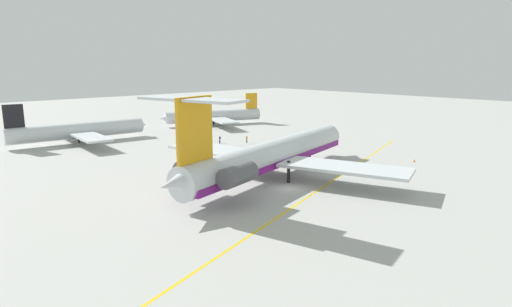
{
  "coord_description": "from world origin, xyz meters",
  "views": [
    {
      "loc": [
        -45.92,
        -41.87,
        18.07
      ],
      "look_at": [
        2.44,
        10.04,
        3.32
      ],
      "focal_mm": 30.65,
      "sensor_mm": 36.0,
      "label": 1
    }
  ],
  "objects_px": {
    "main_jetliner": "(269,155)",
    "airliner_far_left": "(82,130)",
    "ground_crew_near_nose": "(220,138)",
    "ground_crew_near_tail": "(220,142)",
    "safety_cone_nose": "(414,160)",
    "airliner_mid_left": "(211,116)",
    "ground_crew_portside": "(247,138)"
  },
  "relations": [
    {
      "from": "airliner_mid_left",
      "to": "safety_cone_nose",
      "type": "distance_m",
      "value": 65.5
    },
    {
      "from": "main_jetliner",
      "to": "airliner_far_left",
      "type": "height_order",
      "value": "main_jetliner"
    },
    {
      "from": "airliner_far_left",
      "to": "airliner_mid_left",
      "type": "relative_size",
      "value": 1.08
    },
    {
      "from": "airliner_mid_left",
      "to": "ground_crew_near_tail",
      "type": "bearing_deg",
      "value": 75.48
    },
    {
      "from": "airliner_mid_left",
      "to": "ground_crew_near_tail",
      "type": "xyz_separation_m",
      "value": [
        -19.61,
        -29.01,
        -1.55
      ]
    },
    {
      "from": "airliner_far_left",
      "to": "safety_cone_nose",
      "type": "bearing_deg",
      "value": -54.55
    },
    {
      "from": "airliner_mid_left",
      "to": "safety_cone_nose",
      "type": "xyz_separation_m",
      "value": [
        -2.39,
        -65.42,
        -2.39
      ]
    },
    {
      "from": "ground_crew_portside",
      "to": "safety_cone_nose",
      "type": "relative_size",
      "value": 3.05
    },
    {
      "from": "airliner_far_left",
      "to": "ground_crew_near_nose",
      "type": "relative_size",
      "value": 18.53
    },
    {
      "from": "airliner_far_left",
      "to": "ground_crew_near_nose",
      "type": "distance_m",
      "value": 32.05
    },
    {
      "from": "main_jetliner",
      "to": "airliner_far_left",
      "type": "relative_size",
      "value": 1.5
    },
    {
      "from": "airliner_mid_left",
      "to": "ground_crew_near_tail",
      "type": "distance_m",
      "value": 35.05
    },
    {
      "from": "airliner_mid_left",
      "to": "ground_crew_portside",
      "type": "xyz_separation_m",
      "value": [
        -12.01,
        -29.4,
        -1.61
      ]
    },
    {
      "from": "airliner_mid_left",
      "to": "ground_crew_portside",
      "type": "bearing_deg",
      "value": 87.32
    },
    {
      "from": "main_jetliner",
      "to": "airliner_mid_left",
      "type": "xyz_separation_m",
      "value": [
        30.89,
        55.69,
        -1.19
      ]
    },
    {
      "from": "airliner_far_left",
      "to": "ground_crew_near_tail",
      "type": "xyz_separation_m",
      "value": [
        19.64,
        -26.33,
        -1.69
      ]
    },
    {
      "from": "ground_crew_near_tail",
      "to": "safety_cone_nose",
      "type": "relative_size",
      "value": 3.22
    },
    {
      "from": "ground_crew_near_nose",
      "to": "ground_crew_portside",
      "type": "xyz_separation_m",
      "value": [
        4.68,
        -4.02,
        -0.03
      ]
    },
    {
      "from": "ground_crew_near_tail",
      "to": "ground_crew_near_nose",
      "type": "bearing_deg",
      "value": -90.54
    },
    {
      "from": "ground_crew_portside",
      "to": "safety_cone_nose",
      "type": "bearing_deg",
      "value": -126.33
    },
    {
      "from": "airliner_far_left",
      "to": "airliner_mid_left",
      "type": "height_order",
      "value": "airliner_far_left"
    },
    {
      "from": "ground_crew_near_tail",
      "to": "airliner_far_left",
      "type": "bearing_deg",
      "value": -15.04
    },
    {
      "from": "airliner_mid_left",
      "to": "airliner_far_left",
      "type": "bearing_deg",
      "value": 23.44
    },
    {
      "from": "airliner_far_left",
      "to": "ground_crew_near_nose",
      "type": "height_order",
      "value": "airliner_far_left"
    },
    {
      "from": "main_jetliner",
      "to": "airliner_mid_left",
      "type": "relative_size",
      "value": 1.62
    },
    {
      "from": "main_jetliner",
      "to": "airliner_far_left",
      "type": "bearing_deg",
      "value": 85.32
    },
    {
      "from": "ground_crew_near_nose",
      "to": "ground_crew_near_tail",
      "type": "relative_size",
      "value": 0.97
    },
    {
      "from": "main_jetliner",
      "to": "safety_cone_nose",
      "type": "distance_m",
      "value": 30.33
    },
    {
      "from": "airliner_far_left",
      "to": "ground_crew_near_tail",
      "type": "bearing_deg",
      "value": -48.27
    },
    {
      "from": "main_jetliner",
      "to": "airliner_far_left",
      "type": "distance_m",
      "value": 53.68
    },
    {
      "from": "main_jetliner",
      "to": "safety_cone_nose",
      "type": "xyz_separation_m",
      "value": [
        28.51,
        -9.72,
        -3.58
      ]
    },
    {
      "from": "airliner_mid_left",
      "to": "ground_crew_near_nose",
      "type": "xyz_separation_m",
      "value": [
        -16.7,
        -25.38,
        -1.58
      ]
    }
  ]
}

